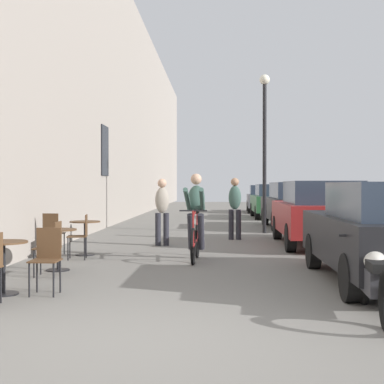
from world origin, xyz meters
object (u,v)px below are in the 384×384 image
object	(u,v)px
parked_car_second	(318,212)
parked_motorcycle	(375,280)
cafe_table_near	(4,256)
pedestrian_mid	(235,205)
parked_car_third	(294,204)
cafe_table_mid	(58,240)
cafe_chair_far_toward_wall	(53,231)
cafe_table_far	(85,231)
pedestrian_near	(162,208)
cafe_chair_far_toward_street	(81,233)
cafe_chair_mid_toward_street	(52,245)
street_lamp	(265,133)
parked_car_fourth	(273,201)
cyclist_on_bicycle	(196,219)
parked_car_fifth	(263,198)
cafe_chair_near_toward_street	(47,256)

from	to	relation	value
parked_car_second	parked_motorcycle	bearing A→B (deg)	-95.49
cafe_table_near	pedestrian_mid	bearing A→B (deg)	66.28
parked_car_third	cafe_table_mid	bearing A→B (deg)	-119.27
cafe_chair_far_toward_wall	parked_car_second	xyz separation A→B (m)	(5.93, 2.14, 0.30)
cafe_chair_far_toward_wall	parked_car_third	size ratio (longest dim) A/B	0.20
parked_motorcycle	cafe_chair_far_toward_wall	bearing A→B (deg)	135.42
cafe_table_far	parked_car_third	bearing A→B (deg)	54.25
cafe_table_near	pedestrian_near	world-z (taller)	pedestrian_near
cafe_table_near	cafe_chair_far_toward_street	size ratio (longest dim) A/B	0.81
cafe_chair_mid_toward_street	parked_car_third	size ratio (longest dim) A/B	0.20
cafe_table_mid	street_lamp	xyz separation A→B (m)	(4.23, 7.71, 2.59)
cafe_chair_far_toward_street	pedestrian_near	xyz separation A→B (m)	(1.37, 2.55, 0.40)
cafe_chair_far_toward_street	parked_motorcycle	world-z (taller)	cafe_chair_far_toward_street
parked_motorcycle	parked_car_second	bearing A→B (deg)	84.51
parked_motorcycle	pedestrian_mid	bearing A→B (deg)	98.38
cafe_table_mid	pedestrian_near	distance (m)	4.26
cafe_table_near	cafe_chair_mid_toward_street	distance (m)	1.50
cafe_chair_mid_toward_street	cafe_chair_far_toward_wall	xyz separation A→B (m)	(-0.78, 2.64, 0.00)
cafe_chair_mid_toward_street	cafe_table_far	distance (m)	2.72
parked_car_fourth	cafe_chair_far_toward_street	bearing A→B (deg)	-110.44
cafe_chair_far_toward_street	parked_car_second	world-z (taller)	parked_car_second
parked_motorcycle	cyclist_on_bicycle	bearing A→B (deg)	115.38
cafe_chair_mid_toward_street	parked_motorcycle	bearing A→B (deg)	-29.47
cafe_chair_far_toward_wall	parked_car_fourth	world-z (taller)	parked_car_fourth
cafe_table_near	parked_car_fifth	distance (m)	23.54
cafe_chair_mid_toward_street	parked_car_third	world-z (taller)	parked_car_third
cafe_chair_mid_toward_street	pedestrian_mid	size ratio (longest dim) A/B	0.53
cafe_table_far	cafe_chair_far_toward_street	world-z (taller)	cafe_chair_far_toward_street
parked_motorcycle	cafe_table_far	bearing A→B (deg)	131.08
parked_car_second	parked_motorcycle	xyz separation A→B (m)	(-0.70, -7.29, -0.41)
cyclist_on_bicycle	parked_car_second	bearing A→B (deg)	42.63
cafe_chair_mid_toward_street	parked_car_second	bearing A→B (deg)	42.85
cafe_chair_near_toward_street	cafe_table_mid	xyz separation A→B (m)	(-0.43, 2.02, 0.00)
cafe_table_near	street_lamp	distance (m)	11.05
cafe_chair_near_toward_street	parked_car_fourth	size ratio (longest dim) A/B	0.21
cyclist_on_bicycle	parked_car_third	bearing A→B (deg)	69.29
cafe_chair_near_toward_street	parked_car_fifth	distance (m)	23.34
street_lamp	parked_car_second	size ratio (longest dim) A/B	1.10
street_lamp	parked_car_fifth	bearing A→B (deg)	85.26
parked_car_second	parked_motorcycle	world-z (taller)	parked_car_second
cafe_chair_far_toward_street	cyclist_on_bicycle	distance (m)	2.31
cafe_chair_mid_toward_street	pedestrian_mid	distance (m)	6.97
cafe_chair_near_toward_street	cafe_table_near	bearing A→B (deg)	-172.34
cafe_chair_far_toward_wall	cyclist_on_bicycle	size ratio (longest dim) A/B	0.51
cafe_table_mid	parked_car_fifth	size ratio (longest dim) A/B	0.17
parked_car_fourth	street_lamp	bearing A→B (deg)	-97.75
street_lamp	parked_car_fourth	xyz separation A→B (m)	(1.07, 7.83, -2.32)
parked_car_fourth	cafe_table_far	bearing A→B (deg)	-111.61
cafe_table_far	pedestrian_mid	distance (m)	4.80
pedestrian_near	parked_car_third	distance (m)	6.95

